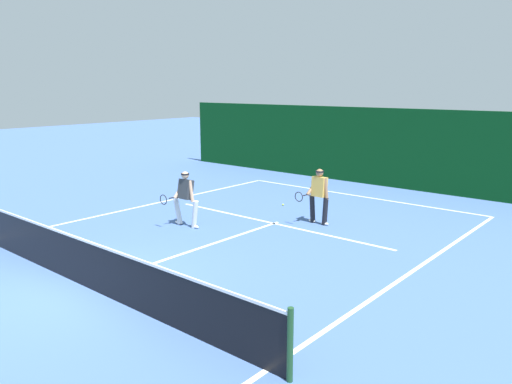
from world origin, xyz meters
TOP-DOWN VIEW (x-y plane):
  - ground_plane at (0.00, 0.00)m, footprint 80.00×80.00m
  - court_line_baseline_far at (0.00, 11.20)m, footprint 9.50×0.10m
  - court_line_sideline_right at (4.75, 0.00)m, footprint 0.10×22.39m
  - court_line_service at (0.00, 6.21)m, footprint 7.74×0.10m
  - court_line_centre at (0.00, 3.20)m, footprint 0.10×6.40m
  - tennis_net at (0.00, 0.00)m, footprint 10.41×0.09m
  - player_near at (-1.78, 4.35)m, footprint 1.01×0.85m
  - player_far at (1.01, 7.04)m, footprint 0.83×0.88m
  - tennis_ball at (-1.15, 8.18)m, footprint 0.07×0.07m
  - back_fence_windscreen at (0.00, 13.57)m, footprint 21.55×0.12m

SIDE VIEW (x-z plane):
  - ground_plane at x=0.00m, z-range 0.00..0.00m
  - court_line_baseline_far at x=0.00m, z-range 0.00..0.01m
  - court_line_sideline_right at x=4.75m, z-range 0.00..0.01m
  - court_line_service at x=0.00m, z-range 0.00..0.01m
  - court_line_centre at x=0.00m, z-range 0.00..0.01m
  - tennis_ball at x=-1.15m, z-range 0.00..0.07m
  - tennis_net at x=0.00m, z-range -0.02..1.07m
  - player_near at x=-1.78m, z-range 0.08..1.69m
  - player_far at x=1.01m, z-range 0.08..1.73m
  - back_fence_windscreen at x=0.00m, z-range 0.00..3.14m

